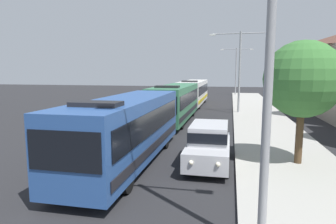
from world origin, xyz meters
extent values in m
cube|color=#284C8C|center=(-1.30, 10.18, 1.70)|extent=(2.50, 10.62, 2.70)
cube|color=black|center=(-0.03, 10.18, 2.05)|extent=(0.04, 9.77, 1.00)
cube|color=black|center=(-2.57, 10.18, 2.05)|extent=(0.04, 9.77, 1.00)
cube|color=black|center=(-1.30, 4.85, 2.00)|extent=(2.30, 0.04, 1.20)
cube|color=black|center=(-0.02, 10.18, 0.90)|extent=(0.03, 10.09, 0.36)
cube|color=black|center=(-1.30, 7.00, 3.13)|extent=(1.75, 0.90, 0.16)
cylinder|color=black|center=(-0.20, 6.89, 0.50)|extent=(0.28, 1.00, 1.00)
cylinder|color=black|center=(-2.40, 6.89, 0.50)|extent=(0.28, 1.00, 1.00)
cylinder|color=black|center=(-0.20, 13.10, 0.50)|extent=(0.28, 1.00, 1.00)
cylinder|color=black|center=(-2.40, 13.10, 0.50)|extent=(0.28, 1.00, 1.00)
cube|color=#33724C|center=(-1.30, 22.03, 1.70)|extent=(2.50, 11.10, 2.70)
cube|color=black|center=(-0.03, 22.03, 2.05)|extent=(0.04, 10.21, 1.00)
cube|color=black|center=(-2.57, 22.03, 2.05)|extent=(0.04, 10.21, 1.00)
cube|color=black|center=(-1.30, 16.46, 2.00)|extent=(2.30, 0.04, 1.20)
cube|color=black|center=(-0.02, 22.03, 0.90)|extent=(0.03, 10.54, 0.36)
cube|color=black|center=(-1.30, 18.70, 3.13)|extent=(1.75, 0.90, 0.16)
cylinder|color=black|center=(-0.20, 18.59, 0.50)|extent=(0.28, 1.00, 1.00)
cylinder|color=black|center=(-2.40, 18.59, 0.50)|extent=(0.28, 1.00, 1.00)
cylinder|color=black|center=(-0.20, 25.08, 0.50)|extent=(0.28, 1.00, 1.00)
cylinder|color=black|center=(-2.40, 25.08, 0.50)|extent=(0.28, 1.00, 1.00)
cube|color=silver|center=(-1.30, 34.37, 1.70)|extent=(2.50, 12.38, 2.70)
cube|color=black|center=(-0.03, 34.37, 2.05)|extent=(0.04, 11.39, 1.00)
cube|color=black|center=(-2.57, 34.37, 2.05)|extent=(0.04, 11.39, 1.00)
cube|color=black|center=(-1.30, 28.16, 2.00)|extent=(2.30, 0.04, 1.20)
cube|color=gold|center=(-0.02, 34.37, 0.90)|extent=(0.03, 11.76, 0.36)
cube|color=black|center=(-1.30, 30.65, 3.13)|extent=(1.75, 0.90, 0.16)
cylinder|color=black|center=(-0.20, 30.53, 0.50)|extent=(0.28, 1.00, 1.00)
cylinder|color=black|center=(-2.40, 30.53, 0.50)|extent=(0.28, 1.00, 1.00)
cylinder|color=black|center=(-0.20, 37.77, 0.50)|extent=(0.28, 1.00, 1.00)
cylinder|color=black|center=(-2.40, 37.77, 0.50)|extent=(0.28, 1.00, 1.00)
cube|color=#B7B7BC|center=(2.40, 10.58, 0.70)|extent=(1.84, 4.54, 0.80)
cube|color=#B7B7BC|center=(2.40, 10.73, 1.50)|extent=(1.62, 2.63, 0.80)
cube|color=black|center=(2.40, 10.73, 1.50)|extent=(1.66, 2.72, 0.44)
sphere|color=#F9EFCC|center=(1.89, 8.29, 0.80)|extent=(0.18, 0.18, 0.18)
sphere|color=#F9EFCC|center=(2.91, 8.29, 0.80)|extent=(0.18, 0.18, 0.18)
cylinder|color=black|center=(1.58, 9.17, 0.35)|extent=(0.22, 0.70, 0.70)
cylinder|color=black|center=(3.22, 9.17, 0.35)|extent=(0.22, 0.70, 0.70)
cylinder|color=black|center=(1.58, 11.98, 0.35)|extent=(0.22, 0.70, 0.70)
cylinder|color=black|center=(3.22, 11.98, 0.35)|extent=(0.22, 0.70, 0.70)
cylinder|color=gray|center=(4.10, 4.30, 4.54)|extent=(0.20, 0.20, 8.77)
cylinder|color=gray|center=(4.10, 27.76, 4.14)|extent=(0.20, 0.20, 7.99)
cylinder|color=gray|center=(2.73, 27.76, 7.94)|extent=(2.73, 0.10, 0.10)
cube|color=silver|center=(1.37, 27.76, 7.86)|extent=(0.56, 0.28, 0.16)
cylinder|color=gray|center=(5.47, 27.76, 7.94)|extent=(2.73, 0.10, 0.10)
cube|color=silver|center=(6.83, 27.76, 7.86)|extent=(0.56, 0.28, 0.16)
cylinder|color=gray|center=(4.10, 51.22, 4.23)|extent=(0.20, 0.20, 8.17)
cylinder|color=gray|center=(2.84, 51.22, 8.12)|extent=(2.53, 0.10, 0.10)
cube|color=silver|center=(1.57, 51.22, 8.04)|extent=(0.56, 0.28, 0.16)
cylinder|color=gray|center=(5.36, 51.22, 8.12)|extent=(2.53, 0.10, 0.10)
cube|color=silver|center=(6.63, 51.22, 8.04)|extent=(0.56, 0.28, 0.16)
cylinder|color=#4C3823|center=(6.36, 11.32, 1.36)|extent=(0.32, 0.32, 2.42)
sphere|color=#387033|center=(6.36, 11.32, 3.92)|extent=(3.37, 3.37, 3.37)
camera|label=1|loc=(3.30, -2.43, 4.27)|focal=31.28mm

